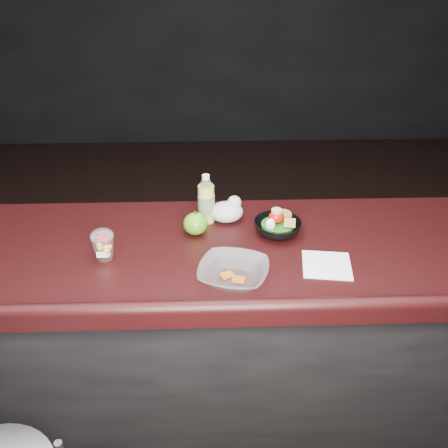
{
  "coord_description": "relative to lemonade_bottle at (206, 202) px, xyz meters",
  "views": [
    {
      "loc": [
        0.04,
        -1.19,
        1.99
      ],
      "look_at": [
        0.09,
        0.33,
        1.1
      ],
      "focal_mm": 40.0,
      "sensor_mm": 36.0,
      "label": 1
    }
  ],
  "objects": [
    {
      "name": "takeout_bowl",
      "position": [
        0.08,
        -0.38,
        -0.05
      ],
      "size": [
        0.27,
        0.27,
        0.05
      ],
      "rotation": [
        0.0,
        0.0,
        -0.27
      ],
      "color": "silver",
      "rests_on": "counter"
    },
    {
      "name": "plastic_bag",
      "position": [
        0.08,
        0.0,
        -0.04
      ],
      "size": [
        0.13,
        0.11,
        0.1
      ],
      "color": "silver",
      "rests_on": "counter"
    },
    {
      "name": "green_apple",
      "position": [
        -0.04,
        -0.09,
        -0.04
      ],
      "size": [
        0.09,
        0.09,
        0.09
      ],
      "color": "#257E0E",
      "rests_on": "counter"
    },
    {
      "name": "room_shell",
      "position": [
        -0.03,
        -0.49,
        0.73
      ],
      "size": [
        8.0,
        8.0,
        8.0
      ],
      "color": "black",
      "rests_on": "ground"
    },
    {
      "name": "paper_napkin",
      "position": [
        0.4,
        -0.31,
        -0.08
      ],
      "size": [
        0.18,
        0.18,
        0.0
      ],
      "primitive_type": "cube",
      "rotation": [
        0.0,
        0.0,
        -0.14
      ],
      "color": "white",
      "rests_on": "counter"
    },
    {
      "name": "fruit_cup",
      "position": [
        -0.35,
        -0.24,
        -0.02
      ],
      "size": [
        0.08,
        0.08,
        0.11
      ],
      "color": "white",
      "rests_on": "counter"
    },
    {
      "name": "lemonade_bottle",
      "position": [
        0.0,
        0.0,
        0.0
      ],
      "size": [
        0.06,
        0.06,
        0.2
      ],
      "color": "#D5E13A",
      "rests_on": "counter"
    },
    {
      "name": "snack_bowl",
      "position": [
        0.26,
        -0.1,
        -0.05
      ],
      "size": [
        0.22,
        0.22,
        0.1
      ],
      "rotation": [
        0.0,
        0.0,
        -0.29
      ],
      "color": "black",
      "rests_on": "counter"
    },
    {
      "name": "counter",
      "position": [
        -0.03,
        -0.19,
        -0.59
      ],
      "size": [
        4.06,
        0.71,
        1.02
      ],
      "color": "black",
      "rests_on": "ground"
    }
  ]
}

